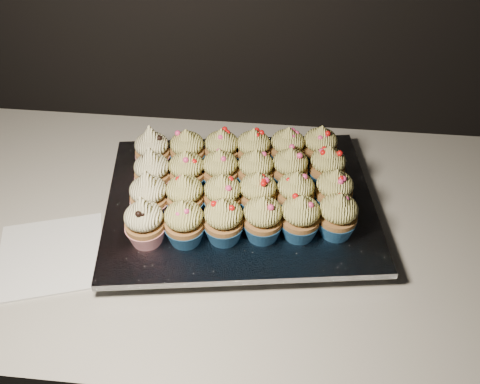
{
  "coord_description": "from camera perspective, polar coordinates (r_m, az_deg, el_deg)",
  "views": [
    {
      "loc": [
        0.02,
        1.05,
        1.56
      ],
      "look_at": [
        -0.05,
        1.72,
        0.95
      ],
      "focal_mm": 40.0,
      "sensor_mm": 36.0,
      "label": 1
    }
  ],
  "objects": [
    {
      "name": "cupcake_10",
      "position": [
        0.88,
        5.94,
        -0.15
      ],
      "size": [
        0.06,
        0.06,
        0.08
      ],
      "color": "navy",
      "rests_on": "foil_lining"
    },
    {
      "name": "cupcake_21",
      "position": [
        0.96,
        1.44,
        4.52
      ],
      "size": [
        0.06,
        0.06,
        0.08
      ],
      "color": "navy",
      "rests_on": "foil_lining"
    },
    {
      "name": "cupcake_4",
      "position": [
        0.84,
        6.44,
        -2.72
      ],
      "size": [
        0.06,
        0.06,
        0.08
      ],
      "color": "navy",
      "rests_on": "foil_lining"
    },
    {
      "name": "cupcake_0",
      "position": [
        0.83,
        -10.16,
        -3.19
      ],
      "size": [
        0.06,
        0.06,
        0.1
      ],
      "color": "#B6192C",
      "rests_on": "foil_lining"
    },
    {
      "name": "cupcake_14",
      "position": [
        0.92,
        -2.12,
        2.28
      ],
      "size": [
        0.06,
        0.06,
        0.08
      ],
      "color": "navy",
      "rests_on": "foil_lining"
    },
    {
      "name": "cupcake_11",
      "position": [
        0.89,
        9.99,
        0.07
      ],
      "size": [
        0.06,
        0.06,
        0.08
      ],
      "color": "navy",
      "rests_on": "foil_lining"
    },
    {
      "name": "cupcake_16",
      "position": [
        0.92,
        5.35,
        2.45
      ],
      "size": [
        0.06,
        0.06,
        0.08
      ],
      "color": "navy",
      "rests_on": "foil_lining"
    },
    {
      "name": "foil_lining",
      "position": [
        0.92,
        0.0,
        -1.02
      ],
      "size": [
        0.5,
        0.42,
        0.01
      ],
      "primitive_type": "cube",
      "rotation": [
        0.0,
        0.0,
        0.15
      ],
      "color": "silver",
      "rests_on": "baking_tray"
    },
    {
      "name": "worktop",
      "position": [
        0.94,
        2.94,
        -4.26
      ],
      "size": [
        2.44,
        0.64,
        0.04
      ],
      "primitive_type": "cube",
      "color": "beige",
      "rests_on": "cabinet"
    },
    {
      "name": "cupcake_6",
      "position": [
        0.88,
        -9.7,
        -0.39
      ],
      "size": [
        0.06,
        0.06,
        0.1
      ],
      "color": "#B6192C",
      "rests_on": "foil_lining"
    },
    {
      "name": "cupcake_15",
      "position": [
        0.92,
        1.68,
        2.27
      ],
      "size": [
        0.06,
        0.06,
        0.08
      ],
      "color": "navy",
      "rests_on": "foil_lining"
    },
    {
      "name": "cupcake_8",
      "position": [
        0.87,
        -1.85,
        -0.44
      ],
      "size": [
        0.06,
        0.06,
        0.08
      ],
      "color": "navy",
      "rests_on": "foil_lining"
    },
    {
      "name": "cupcake_17",
      "position": [
        0.94,
        9.3,
        2.61
      ],
      "size": [
        0.06,
        0.06,
        0.08
      ],
      "color": "navy",
      "rests_on": "foil_lining"
    },
    {
      "name": "cupcake_9",
      "position": [
        0.87,
        1.92,
        -0.2
      ],
      "size": [
        0.06,
        0.06,
        0.08
      ],
      "color": "navy",
      "rests_on": "foil_lining"
    },
    {
      "name": "cupcake_23",
      "position": [
        0.98,
        8.51,
        4.79
      ],
      "size": [
        0.06,
        0.06,
        0.08
      ],
      "color": "navy",
      "rests_on": "foil_lining"
    },
    {
      "name": "napkin",
      "position": [
        0.92,
        -19.53,
        -6.41
      ],
      "size": [
        0.21,
        0.21,
        0.0
      ],
      "primitive_type": "cube",
      "rotation": [
        0.0,
        0.0,
        0.31
      ],
      "color": "white",
      "rests_on": "worktop"
    },
    {
      "name": "cupcake_19",
      "position": [
        0.97,
        -5.64,
        4.43
      ],
      "size": [
        0.06,
        0.06,
        0.08
      ],
      "color": "navy",
      "rests_on": "foil_lining"
    },
    {
      "name": "cupcake_5",
      "position": [
        0.85,
        10.39,
        -2.49
      ],
      "size": [
        0.06,
        0.06,
        0.08
      ],
      "color": "navy",
      "rests_on": "foil_lining"
    },
    {
      "name": "cupcake_12",
      "position": [
        0.92,
        -9.34,
        2.09
      ],
      "size": [
        0.06,
        0.06,
        0.1
      ],
      "color": "#B6192C",
      "rests_on": "foil_lining"
    },
    {
      "name": "cupcake_7",
      "position": [
        0.87,
        -5.89,
        -0.47
      ],
      "size": [
        0.06,
        0.06,
        0.08
      ],
      "color": "navy",
      "rests_on": "foil_lining"
    },
    {
      "name": "cupcake_22",
      "position": [
        0.97,
        5.08,
        4.66
      ],
      "size": [
        0.06,
        0.06,
        0.08
      ],
      "color": "navy",
      "rests_on": "foil_lining"
    },
    {
      "name": "cupcake_1",
      "position": [
        0.83,
        -5.97,
        -3.28
      ],
      "size": [
        0.06,
        0.06,
        0.08
      ],
      "color": "navy",
      "rests_on": "foil_lining"
    },
    {
      "name": "cupcake_2",
      "position": [
        0.83,
        -1.77,
        -3.08
      ],
      "size": [
        0.06,
        0.06,
        0.08
      ],
      "color": "navy",
      "rests_on": "foil_lining"
    },
    {
      "name": "cabinet",
      "position": [
        1.3,
        2.23,
        -18.13
      ],
      "size": [
        2.4,
        0.6,
        0.86
      ],
      "primitive_type": "cube",
      "color": "black",
      "rests_on": "ground"
    },
    {
      "name": "cupcake_3",
      "position": [
        0.83,
        2.45,
        -2.86
      ],
      "size": [
        0.06,
        0.06,
        0.08
      ],
      "color": "navy",
      "rests_on": "foil_lining"
    },
    {
      "name": "baking_tray",
      "position": [
        0.93,
        0.0,
        -1.78
      ],
      "size": [
        0.46,
        0.38,
        0.02
      ],
      "primitive_type": "cube",
      "rotation": [
        0.0,
        0.0,
        0.15
      ],
      "color": "black",
      "rests_on": "worktop"
    },
    {
      "name": "cupcake_20",
      "position": [
        0.96,
        -1.95,
        4.52
      ],
      "size": [
        0.06,
        0.06,
        0.08
      ],
      "color": "navy",
      "rests_on": "foil_lining"
    },
    {
      "name": "cupcake_13",
      "position": [
        0.92,
        -5.7,
        2.13
      ],
      "size": [
        0.06,
        0.06,
        0.08
      ],
      "color": "navy",
      "rests_on": "foil_lining"
    },
    {
      "name": "cupcake_18",
      "position": [
        0.97,
        -9.35,
        4.41
      ],
      "size": [
        0.06,
        0.06,
        0.1
      ],
      "color": "#B6192C",
      "rests_on": "foil_lining"
    }
  ]
}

